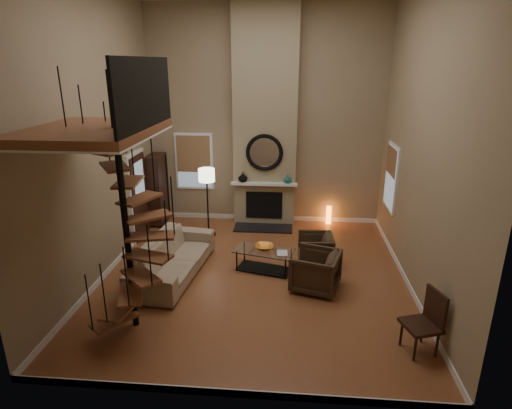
# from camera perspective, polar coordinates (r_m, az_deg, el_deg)

# --- Properties ---
(ground) EXTENTS (6.00, 6.50, 0.01)m
(ground) POSITION_cam_1_polar(r_m,az_deg,el_deg) (8.63, -0.23, -9.73)
(ground) COLOR #A86236
(ground) RESTS_ON ground
(back_wall) EXTENTS (6.00, 0.02, 5.50)m
(back_wall) POSITION_cam_1_polar(r_m,az_deg,el_deg) (10.91, 1.32, 11.59)
(back_wall) COLOR #9A8563
(back_wall) RESTS_ON ground
(front_wall) EXTENTS (6.00, 0.02, 5.50)m
(front_wall) POSITION_cam_1_polar(r_m,az_deg,el_deg) (4.56, -3.96, 1.35)
(front_wall) COLOR #9A8563
(front_wall) RESTS_ON ground
(left_wall) EXTENTS (0.02, 6.50, 5.50)m
(left_wall) POSITION_cam_1_polar(r_m,az_deg,el_deg) (8.51, -21.03, 8.33)
(left_wall) COLOR #9A8563
(left_wall) RESTS_ON ground
(right_wall) EXTENTS (0.02, 6.50, 5.50)m
(right_wall) POSITION_cam_1_polar(r_m,az_deg,el_deg) (8.01, 21.84, 7.65)
(right_wall) COLOR #9A8563
(right_wall) RESTS_ON ground
(baseboard_back) EXTENTS (6.00, 0.02, 0.12)m
(baseboard_back) POSITION_cam_1_polar(r_m,az_deg,el_deg) (11.55, 1.22, -1.78)
(baseboard_back) COLOR white
(baseboard_back) RESTS_ON ground
(baseboard_front) EXTENTS (6.00, 0.02, 0.12)m
(baseboard_front) POSITION_cam_1_polar(r_m,az_deg,el_deg) (5.96, -3.31, -24.13)
(baseboard_front) COLOR white
(baseboard_front) RESTS_ON ground
(baseboard_left) EXTENTS (0.02, 6.50, 0.12)m
(baseboard_left) POSITION_cam_1_polar(r_m,az_deg,el_deg) (9.33, -19.05, -8.10)
(baseboard_left) COLOR white
(baseboard_left) RESTS_ON ground
(baseboard_right) EXTENTS (0.02, 6.50, 0.12)m
(baseboard_right) POSITION_cam_1_polar(r_m,az_deg,el_deg) (8.87, 19.66, -9.60)
(baseboard_right) COLOR white
(baseboard_right) RESTS_ON ground
(chimney_breast) EXTENTS (1.60, 0.38, 5.50)m
(chimney_breast) POSITION_cam_1_polar(r_m,az_deg,el_deg) (10.72, 1.25, 11.47)
(chimney_breast) COLOR #988763
(chimney_breast) RESTS_ON ground
(hearth) EXTENTS (1.50, 0.60, 0.04)m
(hearth) POSITION_cam_1_polar(r_m,az_deg,el_deg) (10.94, 0.98, -3.20)
(hearth) COLOR black
(hearth) RESTS_ON ground
(firebox) EXTENTS (0.95, 0.02, 0.72)m
(firebox) POSITION_cam_1_polar(r_m,az_deg,el_deg) (11.03, 1.10, -0.08)
(firebox) COLOR black
(firebox) RESTS_ON chimney_breast
(mantel) EXTENTS (1.70, 0.18, 0.06)m
(mantel) POSITION_cam_1_polar(r_m,az_deg,el_deg) (10.77, 1.09, 2.80)
(mantel) COLOR white
(mantel) RESTS_ON chimney_breast
(mirror_frame) EXTENTS (0.94, 0.10, 0.94)m
(mirror_frame) POSITION_cam_1_polar(r_m,az_deg,el_deg) (10.64, 1.14, 7.04)
(mirror_frame) COLOR black
(mirror_frame) RESTS_ON chimney_breast
(mirror_disc) EXTENTS (0.80, 0.01, 0.80)m
(mirror_disc) POSITION_cam_1_polar(r_m,az_deg,el_deg) (10.65, 1.15, 7.05)
(mirror_disc) COLOR white
(mirror_disc) RESTS_ON chimney_breast
(vase_left) EXTENTS (0.24, 0.24, 0.25)m
(vase_left) POSITION_cam_1_polar(r_m,az_deg,el_deg) (10.82, -1.80, 3.71)
(vase_left) COLOR black
(vase_left) RESTS_ON mantel
(vase_right) EXTENTS (0.20, 0.20, 0.21)m
(vase_right) POSITION_cam_1_polar(r_m,az_deg,el_deg) (10.75, 4.31, 3.47)
(vase_right) COLOR #185450
(vase_right) RESTS_ON mantel
(window_back) EXTENTS (1.02, 0.06, 1.52)m
(window_back) POSITION_cam_1_polar(r_m,az_deg,el_deg) (11.36, -8.40, 5.90)
(window_back) COLOR white
(window_back) RESTS_ON back_wall
(window_right) EXTENTS (0.06, 1.02, 1.52)m
(window_right) POSITION_cam_1_polar(r_m,az_deg,el_deg) (10.13, 17.86, 3.65)
(window_right) COLOR white
(window_right) RESTS_ON right_wall
(entry_door) EXTENTS (0.10, 1.05, 2.16)m
(entry_door) POSITION_cam_1_polar(r_m,az_deg,el_deg) (10.49, -15.61, 1.09)
(entry_door) COLOR white
(entry_door) RESTS_ON ground
(loft) EXTENTS (1.70, 2.20, 1.09)m
(loft) POSITION_cam_1_polar(r_m,az_deg,el_deg) (6.43, -20.58, 9.75)
(loft) COLOR brown
(loft) RESTS_ON left_wall
(spiral_stair) EXTENTS (1.47, 1.47, 4.06)m
(spiral_stair) POSITION_cam_1_polar(r_m,az_deg,el_deg) (6.69, -17.10, -2.50)
(spiral_stair) COLOR black
(spiral_stair) RESTS_ON ground
(hutch) EXTENTS (0.38, 0.80, 1.80)m
(hutch) POSITION_cam_1_polar(r_m,az_deg,el_deg) (11.35, -13.23, 2.08)
(hutch) COLOR black
(hutch) RESTS_ON ground
(sofa) EXTENTS (1.25, 2.61, 0.74)m
(sofa) POSITION_cam_1_polar(r_m,az_deg,el_deg) (8.69, -11.22, -6.93)
(sofa) COLOR tan
(sofa) RESTS_ON ground
(armchair_near) EXTENTS (0.75, 0.73, 0.66)m
(armchair_near) POSITION_cam_1_polar(r_m,az_deg,el_deg) (9.03, 8.48, -6.05)
(armchair_near) COLOR #3F2D1D
(armchair_near) RESTS_ON ground
(armchair_far) EXTENTS (1.06, 1.05, 0.78)m
(armchair_far) POSITION_cam_1_polar(r_m,az_deg,el_deg) (8.13, 8.59, -9.01)
(armchair_far) COLOR #3F2D1D
(armchair_far) RESTS_ON ground
(coffee_table) EXTENTS (1.31, 0.88, 0.45)m
(coffee_table) POSITION_cam_1_polar(r_m,az_deg,el_deg) (8.75, 1.10, -7.19)
(coffee_table) COLOR silver
(coffee_table) RESTS_ON ground
(bowl) EXTENTS (0.38, 0.38, 0.09)m
(bowl) POSITION_cam_1_polar(r_m,az_deg,el_deg) (8.70, 1.13, -5.78)
(bowl) COLOR orange
(bowl) RESTS_ON coffee_table
(book) EXTENTS (0.23, 0.30, 0.03)m
(book) POSITION_cam_1_polar(r_m,az_deg,el_deg) (8.52, 3.40, -6.63)
(book) COLOR gray
(book) RESTS_ON coffee_table
(floor_lamp) EXTENTS (0.39, 0.39, 1.70)m
(floor_lamp) POSITION_cam_1_polar(r_m,az_deg,el_deg) (10.16, -6.69, 3.24)
(floor_lamp) COLOR black
(floor_lamp) RESTS_ON ground
(accent_lamp) EXTENTS (0.13, 0.13, 0.47)m
(accent_lamp) POSITION_cam_1_polar(r_m,az_deg,el_deg) (11.35, 9.81, -1.40)
(accent_lamp) COLOR orange
(accent_lamp) RESTS_ON ground
(side_chair) EXTENTS (0.62, 0.62, 1.01)m
(side_chair) POSITION_cam_1_polar(r_m,az_deg,el_deg) (6.87, 22.13, -14.27)
(side_chair) COLOR black
(side_chair) RESTS_ON ground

